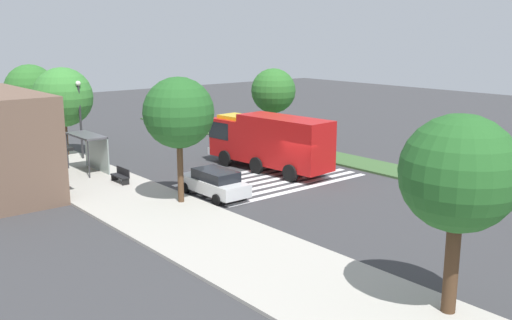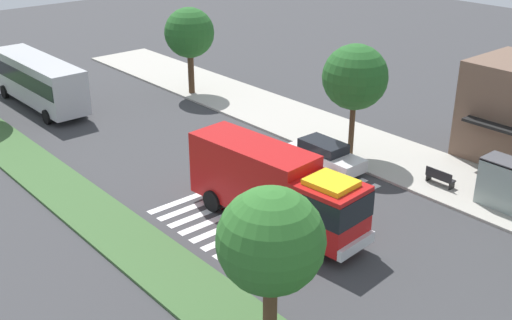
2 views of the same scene
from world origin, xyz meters
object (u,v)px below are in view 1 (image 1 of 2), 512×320
(sidewalk_tree_west, at_px, (179,113))
(sidewalk_tree_far_east, at_px, (30,90))
(fire_truck, at_px, (267,140))
(parked_car_mid, at_px, (32,120))
(parked_car_west, at_px, (214,183))
(street_lamp, at_px, (80,113))
(sidewalk_tree_far_west, at_px, (459,174))
(sidewalk_tree_east, at_px, (63,97))
(bench_near_shelter, at_px, (121,175))
(bus_stop_shelter, at_px, (91,145))
(median_tree_west, at_px, (273,91))

(sidewalk_tree_west, xyz_separation_m, sidewalk_tree_far_east, (22.81, 0.00, -0.50))
(fire_truck, relative_size, parked_car_mid, 2.28)
(parked_car_west, xyz_separation_m, street_lamp, (13.85, 1.80, 2.65))
(sidewalk_tree_far_west, distance_m, sidewalk_tree_east, 32.03)
(parked_car_west, bearing_deg, bench_near_shelter, 26.23)
(parked_car_west, relative_size, bench_near_shelter, 2.94)
(fire_truck, relative_size, bench_near_shelter, 6.12)
(bus_stop_shelter, bearing_deg, median_tree_west, -91.37)
(fire_truck, height_order, parked_car_west, fire_truck)
(sidewalk_tree_west, xyz_separation_m, median_tree_west, (9.41, -14.89, -0.54))
(street_lamp, bearing_deg, bus_stop_shelter, 165.49)
(bus_stop_shelter, bearing_deg, sidewalk_tree_far_east, -2.89)
(bench_near_shelter, relative_size, median_tree_west, 0.26)
(bench_near_shelter, height_order, sidewalk_tree_east, sidewalk_tree_east)
(parked_car_west, bearing_deg, parked_car_mid, 0.06)
(sidewalk_tree_far_west, relative_size, sidewalk_tree_east, 1.01)
(sidewalk_tree_far_east, bearing_deg, parked_car_mid, -17.39)
(fire_truck, xyz_separation_m, sidewalk_tree_far_west, (-19.21, 8.72, 2.70))
(parked_car_mid, distance_m, bus_stop_shelter, 20.27)
(street_lamp, bearing_deg, parked_car_mid, -6.43)
(sidewalk_tree_west, distance_m, sidewalk_tree_east, 15.87)
(bench_near_shelter, xyz_separation_m, sidewalk_tree_far_west, (-21.95, -0.63, 4.17))
(parked_car_mid, bearing_deg, sidewalk_tree_far_west, 179.95)
(parked_car_mid, bearing_deg, sidewalk_tree_west, 178.47)
(bus_stop_shelter, xyz_separation_m, sidewalk_tree_far_east, (13.03, -0.66, 2.57))
(bench_near_shelter, bearing_deg, sidewalk_tree_east, -3.58)
(parked_car_mid, distance_m, street_lamp, 16.27)
(bench_near_shelter, bearing_deg, fire_truck, -106.35)
(bus_stop_shelter, bearing_deg, fire_truck, -125.73)
(sidewalk_tree_far_east, bearing_deg, sidewalk_tree_west, -180.00)
(parked_car_west, distance_m, bus_stop_shelter, 10.22)
(parked_car_mid, relative_size, street_lamp, 0.77)
(sidewalk_tree_east, relative_size, median_tree_west, 1.06)
(sidewalk_tree_east, bearing_deg, bus_stop_shelter, 173.83)
(parked_car_mid, relative_size, sidewalk_tree_far_east, 0.67)
(sidewalk_tree_west, height_order, median_tree_west, sidewalk_tree_west)
(parked_car_mid, relative_size, sidewalk_tree_far_west, 0.66)
(fire_truck, bearing_deg, parked_car_mid, 8.80)
(street_lamp, height_order, sidewalk_tree_far_east, sidewalk_tree_far_east)
(sidewalk_tree_far_east, bearing_deg, bus_stop_shelter, 177.11)
(sidewalk_tree_west, bearing_deg, bench_near_shelter, 6.24)
(sidewalk_tree_east, distance_m, sidewalk_tree_far_east, 6.95)
(sidewalk_tree_west, bearing_deg, sidewalk_tree_far_east, 0.00)
(parked_car_mid, height_order, street_lamp, street_lamp)
(sidewalk_tree_far_west, bearing_deg, parked_car_mid, -2.74)
(parked_car_west, relative_size, median_tree_west, 0.77)
(sidewalk_tree_west, height_order, sidewalk_tree_far_east, sidewalk_tree_west)
(sidewalk_tree_far_east, bearing_deg, sidewalk_tree_far_west, -180.00)
(bus_stop_shelter, xyz_separation_m, bench_near_shelter, (-4.00, -0.03, -1.30))
(sidewalk_tree_west, xyz_separation_m, sidewalk_tree_east, (15.86, 0.00, -0.52))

